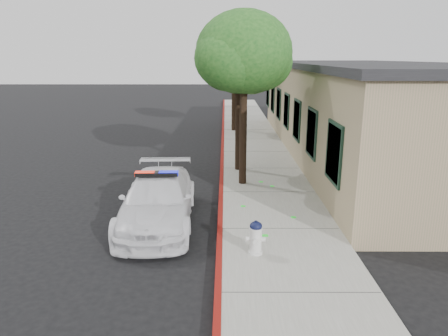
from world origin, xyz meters
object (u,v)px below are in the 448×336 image
clapboard_building (366,110)px  street_tree_mid (239,65)px  street_tree_near (244,56)px  street_tree_far (235,60)px  fire_hydrant (256,237)px  police_car (158,200)px

clapboard_building → street_tree_mid: size_ratio=3.89×
street_tree_near → street_tree_far: street_tree_near is taller
street_tree_near → street_tree_mid: bearing=93.0°
street_tree_near → street_tree_far: size_ratio=1.06×
fire_hydrant → street_tree_far: bearing=94.4°
street_tree_far → clapboard_building: bearing=-44.2°
street_tree_near → police_car: bearing=-127.1°
fire_hydrant → street_tree_mid: bearing=95.2°
police_car → street_tree_mid: street_tree_mid is taller
police_car → street_tree_mid: bearing=62.9°
fire_hydrant → street_tree_near: (-0.07, 5.39, 3.96)m
street_tree_mid → street_tree_far: street_tree_far is taller
fire_hydrant → police_car: bearing=144.1°
clapboard_building → street_tree_near: street_tree_near is taller
clapboard_building → police_car: size_ratio=4.36×
street_tree_mid → street_tree_far: size_ratio=0.98×
clapboard_building → police_car: 11.85m
clapboard_building → street_tree_near: size_ratio=3.57×
clapboard_building → street_tree_mid: 7.05m
clapboard_building → street_tree_far: 8.58m
police_car → fire_hydrant: size_ratio=6.03×
street_tree_far → street_tree_mid: bearing=-90.1°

